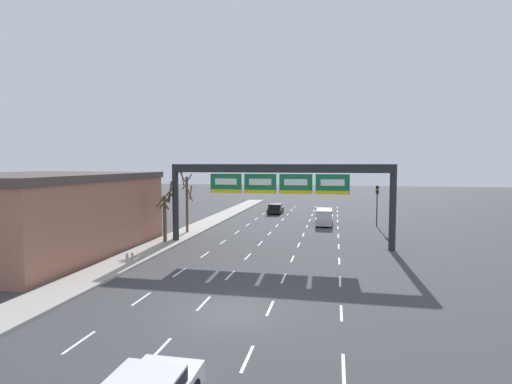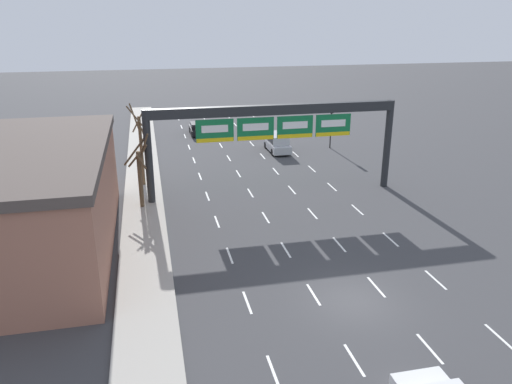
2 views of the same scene
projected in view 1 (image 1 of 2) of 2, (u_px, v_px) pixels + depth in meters
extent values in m
plane|color=#3D3D3F|center=(231.00, 313.00, 18.22)|extent=(220.00, 220.00, 0.00)
cube|color=#A8A399|center=(46.00, 298.00, 20.09)|extent=(2.80, 110.00, 0.15)
cube|color=white|center=(79.00, 342.00, 15.27)|extent=(0.12, 2.00, 0.01)
cube|color=white|center=(141.00, 299.00, 20.16)|extent=(0.12, 2.00, 0.01)
cube|color=white|center=(179.00, 273.00, 25.06)|extent=(0.12, 2.00, 0.01)
cube|color=white|center=(205.00, 255.00, 29.95)|extent=(0.12, 2.00, 0.01)
cube|color=white|center=(223.00, 242.00, 34.84)|extent=(0.12, 2.00, 0.01)
cube|color=white|center=(237.00, 232.00, 39.73)|extent=(0.12, 2.00, 0.01)
cube|color=white|center=(248.00, 225.00, 44.62)|extent=(0.12, 2.00, 0.01)
cube|color=white|center=(256.00, 219.00, 49.51)|extent=(0.12, 2.00, 0.01)
cube|color=white|center=(263.00, 214.00, 54.41)|extent=(0.12, 2.00, 0.01)
cube|color=white|center=(269.00, 210.00, 59.30)|extent=(0.12, 2.00, 0.01)
cube|color=white|center=(274.00, 206.00, 64.19)|extent=(0.12, 2.00, 0.01)
cube|color=white|center=(160.00, 350.00, 14.63)|extent=(0.12, 2.00, 0.01)
cube|color=white|center=(204.00, 303.00, 19.52)|extent=(0.12, 2.00, 0.01)
cube|color=white|center=(230.00, 275.00, 24.41)|extent=(0.12, 2.00, 0.01)
cube|color=white|center=(248.00, 257.00, 29.31)|extent=(0.12, 2.00, 0.01)
cube|color=white|center=(260.00, 243.00, 34.20)|extent=(0.12, 2.00, 0.01)
cube|color=white|center=(270.00, 233.00, 39.09)|extent=(0.12, 2.00, 0.01)
cube|color=white|center=(277.00, 226.00, 43.98)|extent=(0.12, 2.00, 0.01)
cube|color=white|center=(283.00, 219.00, 48.87)|extent=(0.12, 2.00, 0.01)
cube|color=white|center=(288.00, 214.00, 53.76)|extent=(0.12, 2.00, 0.01)
cube|color=white|center=(292.00, 210.00, 58.66)|extent=(0.12, 2.00, 0.01)
cube|color=white|center=(295.00, 207.00, 63.55)|extent=(0.12, 2.00, 0.01)
cube|color=white|center=(247.00, 359.00, 13.99)|extent=(0.12, 2.00, 0.01)
cube|color=white|center=(270.00, 308.00, 18.88)|extent=(0.12, 2.00, 0.01)
cube|color=white|center=(284.00, 278.00, 23.77)|extent=(0.12, 2.00, 0.01)
cube|color=white|center=(292.00, 259.00, 28.66)|extent=(0.12, 2.00, 0.01)
cube|color=white|center=(299.00, 245.00, 33.56)|extent=(0.12, 2.00, 0.01)
cube|color=white|center=(303.00, 235.00, 38.45)|extent=(0.12, 2.00, 0.01)
cube|color=white|center=(307.00, 227.00, 43.34)|extent=(0.12, 2.00, 0.01)
cube|color=white|center=(310.00, 220.00, 48.23)|extent=(0.12, 2.00, 0.01)
cube|color=white|center=(312.00, 215.00, 53.12)|extent=(0.12, 2.00, 0.01)
cube|color=white|center=(314.00, 211.00, 58.01)|extent=(0.12, 2.00, 0.01)
cube|color=white|center=(316.00, 207.00, 62.91)|extent=(0.12, 2.00, 0.01)
cube|color=white|center=(343.00, 368.00, 13.35)|extent=(0.12, 2.00, 0.01)
cube|color=white|center=(341.00, 313.00, 18.24)|extent=(0.12, 2.00, 0.01)
cube|color=white|center=(340.00, 282.00, 23.13)|extent=(0.12, 2.00, 0.01)
cube|color=white|center=(339.00, 261.00, 28.02)|extent=(0.12, 2.00, 0.01)
cube|color=white|center=(339.00, 247.00, 32.91)|extent=(0.12, 2.00, 0.01)
cube|color=white|center=(338.00, 236.00, 37.81)|extent=(0.12, 2.00, 0.01)
cube|color=white|center=(338.00, 228.00, 42.70)|extent=(0.12, 2.00, 0.01)
cube|color=white|center=(338.00, 221.00, 47.59)|extent=(0.12, 2.00, 0.01)
cube|color=white|center=(337.00, 216.00, 52.48)|extent=(0.12, 2.00, 0.01)
cube|color=white|center=(337.00, 211.00, 57.37)|extent=(0.12, 2.00, 0.01)
cube|color=white|center=(337.00, 207.00, 62.26)|extent=(0.12, 2.00, 0.01)
cylinder|color=#232628|center=(176.00, 203.00, 34.76)|extent=(0.54, 0.54, 6.80)
cylinder|color=#232628|center=(393.00, 208.00, 31.24)|extent=(0.54, 0.54, 6.80)
cube|color=#232628|center=(278.00, 168.00, 32.78)|extent=(18.10, 0.60, 0.70)
cube|color=#116B38|center=(226.00, 183.00, 33.39)|extent=(2.68, 0.08, 1.61)
cube|color=white|center=(226.00, 182.00, 33.34)|extent=(1.87, 0.02, 0.51)
cube|color=yellow|center=(226.00, 191.00, 33.40)|extent=(2.62, 0.02, 0.29)
cube|color=#116B38|center=(260.00, 184.00, 32.82)|extent=(2.68, 0.08, 1.61)
cube|color=white|center=(260.00, 182.00, 32.77)|extent=(1.87, 0.02, 0.51)
cube|color=yellow|center=(260.00, 192.00, 32.83)|extent=(2.62, 0.02, 0.29)
cube|color=#116B38|center=(296.00, 184.00, 32.25)|extent=(2.68, 0.08, 1.61)
cube|color=white|center=(296.00, 182.00, 32.20)|extent=(1.87, 0.02, 0.51)
cube|color=yellow|center=(296.00, 192.00, 32.26)|extent=(2.62, 0.02, 0.29)
cube|color=#116B38|center=(333.00, 184.00, 31.69)|extent=(2.68, 0.08, 1.61)
cube|color=white|center=(333.00, 183.00, 31.63)|extent=(1.87, 0.02, 0.51)
cube|color=yellow|center=(332.00, 193.00, 31.69)|extent=(2.62, 0.02, 0.29)
cube|color=#9E6651|center=(35.00, 217.00, 30.55)|extent=(12.99, 17.07, 5.58)
cube|color=#4C423D|center=(34.00, 177.00, 30.34)|extent=(13.25, 17.41, 0.50)
cylinder|color=black|center=(136.00, 384.00, 11.79)|extent=(0.22, 0.66, 0.66)
cube|color=#B7B7BC|center=(324.00, 220.00, 44.41)|extent=(1.78, 4.65, 0.73)
cube|color=#B7B7BC|center=(324.00, 213.00, 44.31)|extent=(1.64, 3.26, 0.83)
cube|color=black|center=(324.00, 213.00, 44.31)|extent=(1.68, 3.00, 0.60)
cylinder|color=black|center=(318.00, 220.00, 45.95)|extent=(0.22, 0.66, 0.66)
cylinder|color=black|center=(332.00, 221.00, 45.63)|extent=(0.22, 0.66, 0.66)
cylinder|color=black|center=(316.00, 224.00, 43.21)|extent=(0.22, 0.66, 0.66)
cylinder|color=black|center=(332.00, 224.00, 42.90)|extent=(0.22, 0.66, 0.66)
cube|color=black|center=(276.00, 210.00, 54.69)|extent=(1.77, 4.10, 0.59)
cube|color=black|center=(275.00, 206.00, 54.41)|extent=(1.63, 2.13, 0.57)
cube|color=black|center=(275.00, 206.00, 54.41)|extent=(1.67, 1.96, 0.41)
cylinder|color=black|center=(271.00, 210.00, 56.06)|extent=(0.22, 0.66, 0.66)
cylinder|color=black|center=(282.00, 210.00, 55.75)|extent=(0.22, 0.66, 0.66)
cylinder|color=black|center=(268.00, 212.00, 53.65)|extent=(0.22, 0.66, 0.66)
cylinder|color=black|center=(280.00, 212.00, 53.34)|extent=(0.22, 0.66, 0.66)
cylinder|color=black|center=(377.00, 210.00, 43.33)|extent=(0.12, 0.12, 3.57)
cube|color=black|center=(377.00, 190.00, 43.17)|extent=(0.30, 0.24, 0.90)
sphere|color=#3D0E0C|center=(377.00, 187.00, 43.02)|extent=(0.20, 0.20, 0.20)
sphere|color=gold|center=(377.00, 190.00, 43.05)|extent=(0.20, 0.20, 0.20)
sphere|color=#0E3515|center=(377.00, 193.00, 43.07)|extent=(0.20, 0.20, 0.20)
cylinder|color=brown|center=(165.00, 219.00, 34.21)|extent=(0.31, 0.31, 3.96)
cylinder|color=brown|center=(165.00, 197.00, 34.86)|extent=(1.64, 0.66, 1.86)
cylinder|color=brown|center=(170.00, 192.00, 34.26)|extent=(0.78, 1.00, 1.93)
cylinder|color=brown|center=(166.00, 201.00, 34.73)|extent=(1.36, 0.37, 1.47)
cylinder|color=brown|center=(169.00, 196.00, 34.27)|extent=(0.70, 0.79, 1.13)
cylinder|color=brown|center=(165.00, 203.00, 33.81)|extent=(0.73, 0.50, 1.15)
cylinder|color=brown|center=(187.00, 204.00, 38.87)|extent=(0.25, 0.25, 5.44)
cylinder|color=brown|center=(182.00, 175.00, 38.20)|extent=(1.21, 0.73, 1.49)
cylinder|color=brown|center=(187.00, 182.00, 39.16)|extent=(0.98, 0.36, 1.58)
cylinder|color=brown|center=(182.00, 176.00, 38.47)|extent=(0.69, 0.83, 1.85)
cylinder|color=brown|center=(189.00, 193.00, 38.53)|extent=(0.55, 0.79, 1.64)
cylinder|color=brown|center=(191.00, 193.00, 38.96)|extent=(0.62, 0.74, 1.45)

